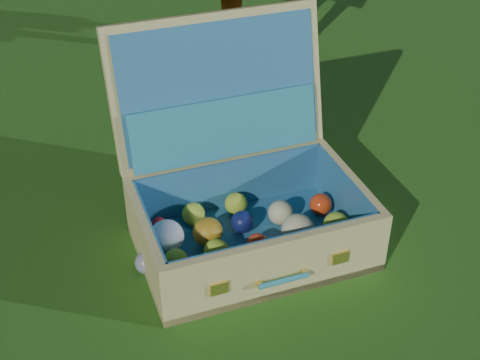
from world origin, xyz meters
name	(u,v)px	position (x,y,z in m)	size (l,w,h in m)	color
ground	(262,204)	(0.00, 0.00, 0.00)	(60.00, 60.00, 0.00)	#215114
stray_ball	(147,263)	(-0.40, -0.15, 0.03)	(0.06, 0.06, 0.06)	#3F67A4
suitcase	(239,186)	(-0.11, -0.09, 0.16)	(0.62, 0.58, 0.56)	#D5C372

